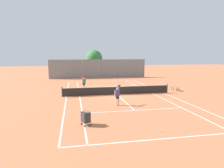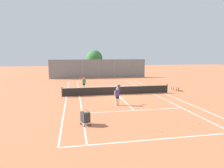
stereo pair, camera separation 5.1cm
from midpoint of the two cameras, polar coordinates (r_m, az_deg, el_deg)
name	(u,v)px [view 2 (the right image)]	position (r m, az deg, el deg)	size (l,w,h in m)	color
ground_plane	(117,95)	(22.16, 1.56, -3.09)	(120.00, 120.00, 0.00)	#C67047
court_line_markings	(117,95)	(22.16, 1.56, -3.09)	(11.10, 23.90, 0.01)	silver
tennis_net	(117,90)	(22.07, 1.56, -1.80)	(12.00, 0.10, 1.07)	#474C47
ball_cart	(85,117)	(12.81, -7.51, -9.31)	(0.66, 0.75, 0.96)	#2D2D33
player_near_side	(117,95)	(17.40, 1.61, -3.16)	(0.66, 0.73, 1.77)	beige
player_far_left	(84,83)	(25.32, -7.97, 0.40)	(0.78, 0.71, 1.77)	beige
loose_tennis_ball_0	(100,88)	(26.29, -3.33, -1.21)	(0.07, 0.07, 0.07)	#D1DB33
loose_tennis_ball_1	(161,131)	(12.19, 13.85, -12.91)	(0.07, 0.07, 0.07)	#D1DB33
loose_tennis_ball_2	(122,95)	(21.63, 3.04, -3.30)	(0.07, 0.07, 0.07)	#D1DB33
loose_tennis_ball_3	(197,123)	(14.22, 23.26, -10.25)	(0.07, 0.07, 0.07)	#D1DB33
courtside_bench	(175,87)	(25.95, 17.65, -0.88)	(0.36, 1.50, 0.47)	olive
back_fence	(99,69)	(37.96, -3.77, 4.38)	(18.33, 0.08, 3.53)	gray
tree_behind_left	(95,59)	(41.35, -4.90, 7.21)	(3.36, 3.36, 5.35)	brown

